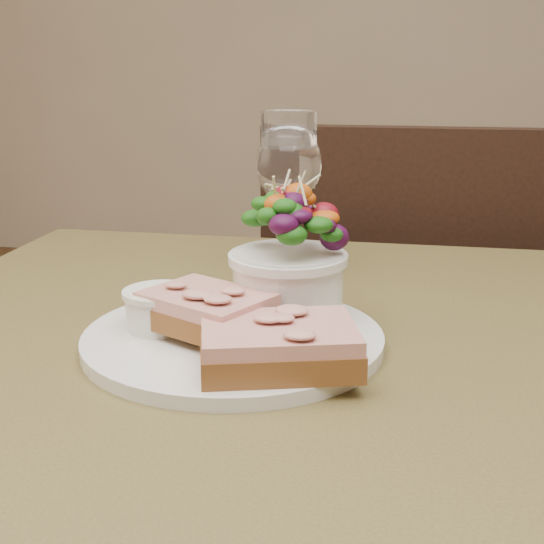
% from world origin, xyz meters
% --- Properties ---
extents(cafe_table, '(0.80, 0.80, 0.75)m').
position_xyz_m(cafe_table, '(0.00, 0.00, 0.65)').
color(cafe_table, '#483F1F').
rests_on(cafe_table, ground).
extents(chair_far, '(0.43, 0.43, 0.90)m').
position_xyz_m(chair_far, '(0.10, 0.67, 0.29)').
color(chair_far, black).
rests_on(chair_far, ground).
extents(dinner_plate, '(0.27, 0.27, 0.01)m').
position_xyz_m(dinner_plate, '(-0.03, -0.01, 0.76)').
color(dinner_plate, white).
rests_on(dinner_plate, cafe_table).
extents(sandwich_front, '(0.14, 0.12, 0.03)m').
position_xyz_m(sandwich_front, '(0.02, -0.07, 0.78)').
color(sandwich_front, '#523516').
rests_on(sandwich_front, dinner_plate).
extents(sandwich_back, '(0.13, 0.12, 0.03)m').
position_xyz_m(sandwich_back, '(-0.05, -0.02, 0.79)').
color(sandwich_back, '#523516').
rests_on(sandwich_back, dinner_plate).
extents(ramekin, '(0.06, 0.06, 0.04)m').
position_xyz_m(ramekin, '(-0.10, -0.01, 0.78)').
color(ramekin, white).
rests_on(ramekin, dinner_plate).
extents(salad_bowl, '(0.10, 0.10, 0.13)m').
position_xyz_m(salad_bowl, '(0.01, 0.05, 0.82)').
color(salad_bowl, white).
rests_on(salad_bowl, dinner_plate).
extents(garnish, '(0.05, 0.04, 0.02)m').
position_xyz_m(garnish, '(-0.11, 0.06, 0.77)').
color(garnish, '#143D0B').
rests_on(garnish, dinner_plate).
extents(wine_glass, '(0.08, 0.08, 0.18)m').
position_xyz_m(wine_glass, '(-0.02, 0.23, 0.87)').
color(wine_glass, white).
rests_on(wine_glass, cafe_table).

